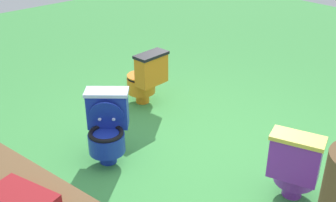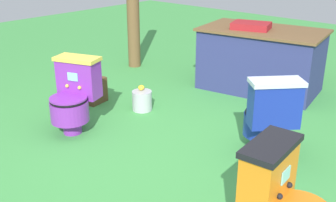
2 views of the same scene
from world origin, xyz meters
name	(u,v)px [view 1 (image 1 of 2)]	position (x,y,z in m)	size (l,w,h in m)	color
ground	(195,157)	(0.00, 0.00, 0.00)	(14.00, 14.00, 0.00)	#429947
toilet_blue	(107,126)	(0.60, 0.68, 0.37)	(0.63, 0.63, 0.73)	#192D9E
toilet_orange	(146,78)	(1.30, -0.40, 0.37)	(0.52, 0.45, 0.73)	orange
toilet_purple	(295,165)	(-1.05, -0.16, 0.37)	(0.55, 0.60, 0.73)	purple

